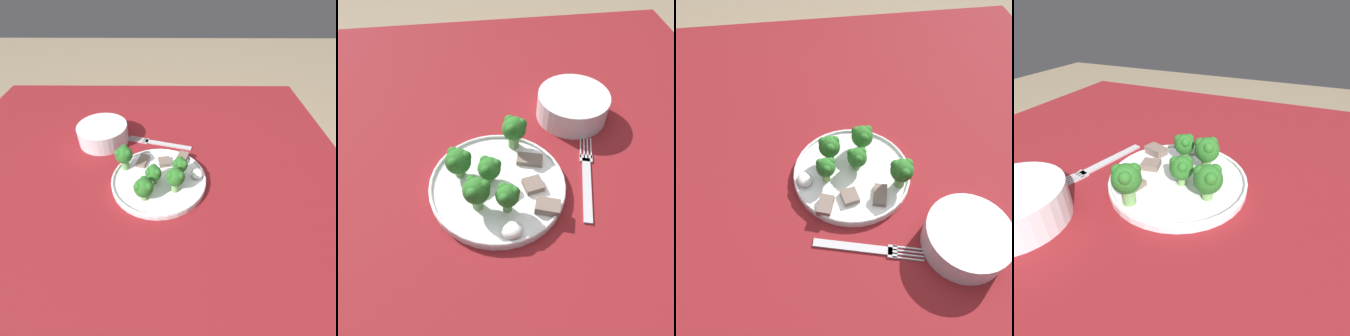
{
  "view_description": "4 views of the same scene",
  "coord_description": "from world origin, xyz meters",
  "views": [
    {
      "loc": [
        -0.43,
        -0.08,
        1.25
      ],
      "look_at": [
        0.05,
        -0.08,
        0.82
      ],
      "focal_mm": 28.0,
      "sensor_mm": 36.0,
      "label": 1
    },
    {
      "loc": [
        0.01,
        -0.4,
        1.25
      ],
      "look_at": [
        0.06,
        -0.04,
        0.82
      ],
      "focal_mm": 35.0,
      "sensor_mm": 36.0,
      "label": 2
    },
    {
      "loc": [
        0.44,
        -0.12,
        1.32
      ],
      "look_at": [
        0.04,
        -0.07,
        0.8
      ],
      "focal_mm": 35.0,
      "sensor_mm": 36.0,
      "label": 3
    },
    {
      "loc": [
        -0.11,
        0.29,
        1.05
      ],
      "look_at": [
        0.04,
        -0.06,
        0.8
      ],
      "focal_mm": 28.0,
      "sensor_mm": 36.0,
      "label": 4
    }
  ],
  "objects": [
    {
      "name": "fork",
      "position": [
        0.21,
        -0.05,
        0.78
      ],
      "size": [
        0.07,
        0.2,
        0.0
      ],
      "color": "#B2B2B7",
      "rests_on": "table"
    },
    {
      "name": "broccoli_floret_center_back",
      "position": [
        0.03,
        -0.04,
        0.82
      ],
      "size": [
        0.04,
        0.04,
        0.05
      ],
      "color": "#709E56",
      "rests_on": "dinner_plate"
    },
    {
      "name": "sauce_dollop",
      "position": [
        0.05,
        -0.15,
        0.8
      ],
      "size": [
        0.04,
        0.03,
        0.02
      ],
      "color": "white",
      "rests_on": "dinner_plate"
    },
    {
      "name": "broccoli_floret_back_left",
      "position": [
        0.01,
        -0.09,
        0.83
      ],
      "size": [
        0.05,
        0.04,
        0.07
      ],
      "color": "#709E56",
      "rests_on": "dinner_plate"
    },
    {
      "name": "meat_slice_front_slice",
      "position": [
        0.1,
        -0.07,
        0.79
      ],
      "size": [
        0.04,
        0.04,
        0.01
      ],
      "color": "#756056",
      "rests_on": "dinner_plate"
    },
    {
      "name": "cream_bowl",
      "position": [
        0.22,
        0.12,
        0.8
      ],
      "size": [
        0.15,
        0.15,
        0.05
      ],
      "color": "silver",
      "rests_on": "table"
    },
    {
      "name": "dinner_plate",
      "position": [
        0.04,
        -0.05,
        0.78
      ],
      "size": [
        0.24,
        0.24,
        0.02
      ],
      "color": "white",
      "rests_on": "table"
    },
    {
      "name": "meat_slice_middle_slice",
      "position": [
        0.12,
        -0.11,
        0.8
      ],
      "size": [
        0.05,
        0.04,
        0.02
      ],
      "color": "#756056",
      "rests_on": "dinner_plate"
    },
    {
      "name": "meat_slice_rear_slice",
      "position": [
        0.11,
        -0.01,
        0.79
      ],
      "size": [
        0.05,
        0.04,
        0.01
      ],
      "color": "#756056",
      "rests_on": "dinner_plate"
    },
    {
      "name": "table",
      "position": [
        0.0,
        0.0,
        0.68
      ],
      "size": [
        1.22,
        1.15,
        0.78
      ],
      "color": "maroon",
      "rests_on": "ground_plane"
    },
    {
      "name": "ground_plane",
      "position": [
        0.0,
        0.0,
        0.0
      ],
      "size": [
        8.0,
        8.0,
        0.0
      ],
      "primitive_type": "plane",
      "color": "#9E896B"
    },
    {
      "name": "broccoli_floret_near_rim_left",
      "position": [
        0.05,
        -0.11,
        0.83
      ],
      "size": [
        0.04,
        0.04,
        0.06
      ],
      "color": "#709E56",
      "rests_on": "dinner_plate"
    },
    {
      "name": "broccoli_floret_center_left",
      "position": [
        0.09,
        0.04,
        0.83
      ],
      "size": [
        0.05,
        0.05,
        0.07
      ],
      "color": "#709E56",
      "rests_on": "dinner_plate"
    },
    {
      "name": "broccoli_floret_front_left",
      "position": [
        -0.02,
        -0.02,
        0.82
      ],
      "size": [
        0.05,
        0.05,
        0.06
      ],
      "color": "#709E56",
      "rests_on": "dinner_plate"
    }
  ]
}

